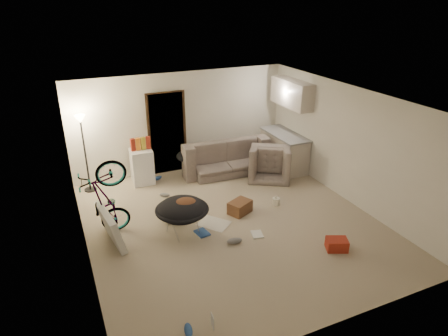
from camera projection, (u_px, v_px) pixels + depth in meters
name	position (u px, v px, depth m)	size (l,w,h in m)	color
floor	(232.00, 223.00, 8.00)	(5.50, 6.00, 0.02)	tan
ceiling	(233.00, 100.00, 6.99)	(5.50, 6.00, 0.02)	white
wall_back	(181.00, 122.00, 10.01)	(5.50, 0.02, 2.50)	white
wall_front	(334.00, 253.00, 4.98)	(5.50, 0.02, 2.50)	white
wall_left	(78.00, 193.00, 6.47)	(0.02, 6.00, 2.50)	white
wall_right	(349.00, 145.00, 8.52)	(0.02, 6.00, 2.50)	white
doorway	(167.00, 133.00, 9.92)	(0.85, 0.10, 2.04)	black
door_trim	(167.00, 134.00, 9.89)	(0.97, 0.04, 2.10)	#332112
floor_lamp	(83.00, 137.00, 8.79)	(0.28, 0.28, 1.81)	black
kitchen_counter	(284.00, 151.00, 10.40)	(0.60, 1.50, 0.88)	beige
counter_top	(285.00, 134.00, 10.21)	(0.64, 1.54, 0.04)	gray
kitchen_uppers	(292.00, 93.00, 9.84)	(0.38, 1.40, 0.65)	beige
sofa	(223.00, 158.00, 10.25)	(2.23, 0.87, 0.65)	#333A33
armchair	(270.00, 164.00, 9.95)	(0.98, 0.86, 0.64)	#333A33
bicycle	(108.00, 216.00, 7.43)	(0.56, 1.60, 0.84)	black
book_asset	(214.00, 330.00, 5.44)	(0.15, 0.21, 0.02)	maroon
mini_fridge	(142.00, 166.00, 9.52)	(0.50, 0.50, 0.84)	white
snack_box_0	(133.00, 145.00, 9.23)	(0.10, 0.07, 0.30)	maroon
snack_box_1	(138.00, 144.00, 9.27)	(0.10, 0.07, 0.30)	orange
snack_box_2	(143.00, 143.00, 9.32)	(0.10, 0.07, 0.30)	gold
snack_box_3	(148.00, 143.00, 9.36)	(0.10, 0.07, 0.30)	maroon
saucer_chair	(182.00, 214.00, 7.48)	(1.01, 1.01, 0.72)	silver
hoodie	(185.00, 204.00, 7.40)	(0.48, 0.40, 0.22)	#55301D
sofa_drape	(188.00, 156.00, 9.81)	(0.56, 0.46, 0.28)	black
tv_box	(111.00, 227.00, 7.24)	(0.12, 1.01, 0.66)	silver
drink_case_a	(240.00, 207.00, 8.31)	(0.46, 0.33, 0.26)	brown
drink_case_b	(337.00, 244.00, 7.12)	(0.37, 0.27, 0.21)	maroon
juicer	(276.00, 201.00, 8.64)	(0.16, 0.16, 0.23)	silver
newspaper	(214.00, 223.00, 7.97)	(0.45, 0.59, 0.01)	silver
book_blue	(202.00, 233.00, 7.63)	(0.22, 0.30, 0.03)	#2A5199
book_white	(257.00, 234.00, 7.59)	(0.20, 0.27, 0.02)	silver
shoe_0	(158.00, 178.00, 9.81)	(0.26, 0.10, 0.09)	#2A5199
shoe_1	(165.00, 195.00, 9.00)	(0.24, 0.10, 0.09)	slate
shoe_2	(188.00, 331.00, 5.38)	(0.27, 0.11, 0.10)	#2A5199
shoe_3	(235.00, 241.00, 7.32)	(0.29, 0.12, 0.11)	slate
clothes_lump_b	(218.00, 166.00, 10.40)	(0.50, 0.44, 0.15)	black
clothes_lump_c	(174.00, 218.00, 8.03)	(0.42, 0.36, 0.13)	silver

